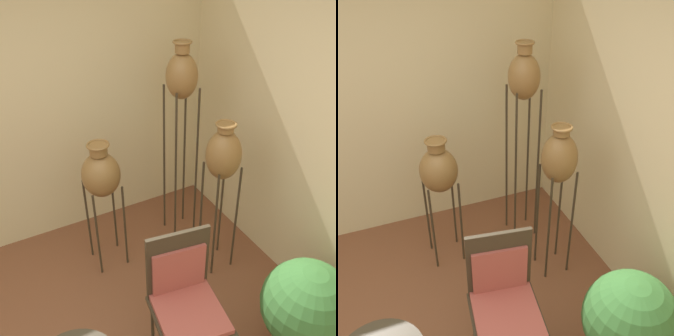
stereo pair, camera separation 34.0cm
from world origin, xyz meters
The scene contains 6 objects.
wall_back centered at (0.00, 2.00, 1.35)m, with size 7.94×0.06×2.70m.
vase_stand_tall centered at (1.41, 1.36, 1.61)m, with size 0.27×0.27×1.95m.
vase_stand_medium centered at (1.47, 0.79, 1.16)m, with size 0.29×0.29×1.46m.
vase_stand_short centered at (0.61, 1.30, 0.96)m, with size 0.33×0.33×1.26m.
chair centered at (0.74, 0.13, 0.62)m, with size 0.54×0.56×1.06m.
potted_plant centered at (1.50, -0.26, 0.47)m, with size 0.65×0.65×0.82m.
Camera 1 is at (-0.21, -1.38, 2.77)m, focal length 42.00 mm.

